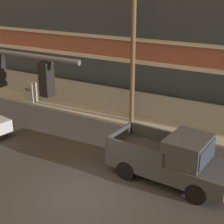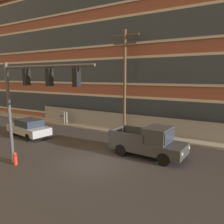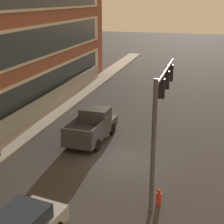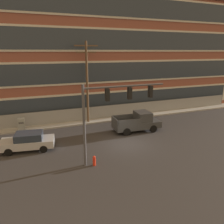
{
  "view_description": "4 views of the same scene",
  "coord_description": "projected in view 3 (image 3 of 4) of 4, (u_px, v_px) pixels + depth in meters",
  "views": [
    {
      "loc": [
        6.66,
        -8.97,
        7.61
      ],
      "look_at": [
        -1.01,
        4.07,
        1.88
      ],
      "focal_mm": 55.0,
      "sensor_mm": 36.0,
      "label": 1
    },
    {
      "loc": [
        7.58,
        -10.52,
        5.32
      ],
      "look_at": [
        -1.5,
        4.83,
        2.38
      ],
      "focal_mm": 35.0,
      "sensor_mm": 36.0,
      "label": 2
    },
    {
      "loc": [
        -17.8,
        -4.31,
        9.14
      ],
      "look_at": [
        3.51,
        1.63,
        1.79
      ],
      "focal_mm": 55.0,
      "sensor_mm": 36.0,
      "label": 3
    },
    {
      "loc": [
        -7.97,
        -16.89,
        8.28
      ],
      "look_at": [
        -0.16,
        3.18,
        2.27
      ],
      "focal_mm": 35.0,
      "sensor_mm": 36.0,
      "label": 4
    }
  ],
  "objects": [
    {
      "name": "ground_plane",
      "position": [
        123.0,
        161.0,
        20.26
      ],
      "size": [
        160.0,
        160.0,
        0.0
      ],
      "primitive_type": "plane",
      "color": "#333030"
    },
    {
      "name": "pickup_truck_dark_grey",
      "position": [
        92.0,
        126.0,
        23.04
      ],
      "size": [
        5.14,
        2.39,
        2.07
      ],
      "color": "#383A3D",
      "rests_on": "ground"
    },
    {
      "name": "traffic_signal_mast",
      "position": [
        161.0,
        103.0,
        16.03
      ],
      "size": [
        6.49,
        0.43,
        6.11
      ],
      "color": "#4C4C51",
      "rests_on": "ground"
    },
    {
      "name": "sidewalk_building_side",
      "position": [
        8.0,
        146.0,
        22.19
      ],
      "size": [
        80.0,
        1.94,
        0.16
      ],
      "primitive_type": "cube",
      "color": "#9E9B93",
      "rests_on": "ground"
    },
    {
      "name": "fire_hydrant",
      "position": [
        159.0,
        197.0,
        15.91
      ],
      "size": [
        0.24,
        0.24,
        0.78
      ],
      "color": "red",
      "rests_on": "ground"
    },
    {
      "name": "chain_link_fence",
      "position": [
        28.0,
        116.0,
        25.36
      ],
      "size": [
        33.38,
        0.06,
        1.72
      ],
      "color": "gray",
      "rests_on": "ground"
    }
  ]
}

